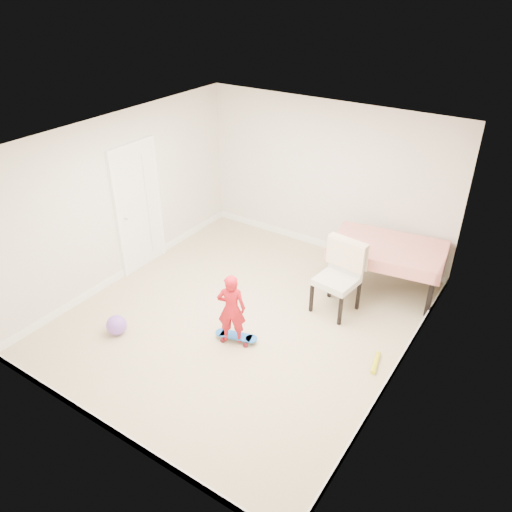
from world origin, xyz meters
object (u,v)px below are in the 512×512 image
Objects in this scene: dining_chair at (337,279)px; skateboard at (236,338)px; child at (232,311)px; dining_table at (385,267)px; balloon at (117,325)px.

dining_chair is 1.65m from skateboard.
child is (-0.83, -1.41, -0.03)m from dining_chair.
skateboard is at bearing -126.14° from dining_table.
dining_chair is at bearing 43.37° from balloon.
dining_chair reaches higher than balloon.
dining_table is at bearing -144.45° from child.
balloon is at bearing 0.04° from child.
dining_table is 1.52× the size of dining_chair.
skateboard is 1.66m from balloon.
dining_table is at bearing 47.11° from skateboard.
skateboard is at bearing -113.44° from dining_chair.
dining_table reaches higher than balloon.
balloon is (-1.46, -0.78, 0.10)m from skateboard.
dining_table is 5.92× the size of balloon.
balloon is at bearing -129.47° from dining_chair.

